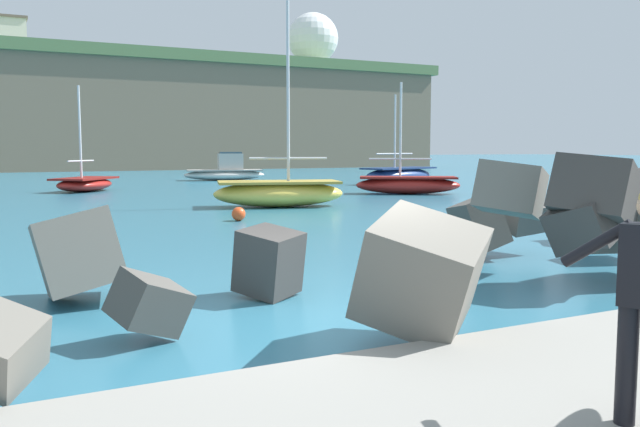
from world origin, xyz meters
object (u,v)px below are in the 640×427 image
boat_near_centre (226,172)px  boat_near_right (399,175)px  mooring_buoy_inner (239,214)px  radar_dome (313,42)px  boat_mid_centre (408,184)px  boat_mid_right (279,192)px  boat_near_left (85,183)px

boat_near_centre → boat_near_right: 12.90m
boat_near_right → mooring_buoy_inner: bearing=-135.9°
mooring_buoy_inner → radar_dome: radar_dome is taller
boat_mid_centre → boat_mid_right: 9.54m
boat_mid_right → radar_dome: size_ratio=0.78×
boat_near_left → boat_near_right: boat_near_right is taller
boat_near_left → boat_near_centre: (10.75, 8.58, 0.19)m
boat_near_right → boat_mid_centre: bearing=-120.8°
mooring_buoy_inner → radar_dome: 84.50m
boat_mid_centre → boat_near_right: bearing=59.2°
boat_near_left → boat_near_centre: boat_near_left is taller
boat_near_right → mooring_buoy_inner: size_ratio=14.42×
boat_near_left → boat_near_right: bearing=-3.4°
boat_near_centre → mooring_buoy_inner: 27.27m
boat_near_left → boat_near_right: size_ratio=0.88×
boat_near_left → boat_mid_right: (5.61, -13.24, 0.14)m
boat_near_left → boat_mid_centre: boat_mid_centre is taller
boat_mid_right → mooring_buoy_inner: boat_mid_right is taller
boat_mid_right → boat_near_centre: bearing=76.7°
boat_near_centre → boat_near_left: bearing=-141.4°
boat_near_centre → boat_mid_centre: (3.57, -17.94, -0.13)m
boat_mid_right → radar_dome: (35.17, 68.87, 18.02)m
boat_mid_centre → mooring_buoy_inner: (-11.87, -8.03, -0.27)m
boat_mid_centre → boat_mid_right: (-8.71, -3.88, 0.08)m
boat_mid_right → mooring_buoy_inner: size_ratio=18.04×
boat_mid_centre → radar_dome: radar_dome is taller
boat_near_left → mooring_buoy_inner: bearing=-82.0°
boat_mid_centre → boat_mid_right: bearing=-156.0°
boat_near_centre → boat_mid_right: 22.41m
boat_near_left → boat_mid_right: boat_mid_right is taller
boat_near_left → boat_near_centre: 13.75m
boat_near_centre → mooring_buoy_inner: size_ratio=13.80×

